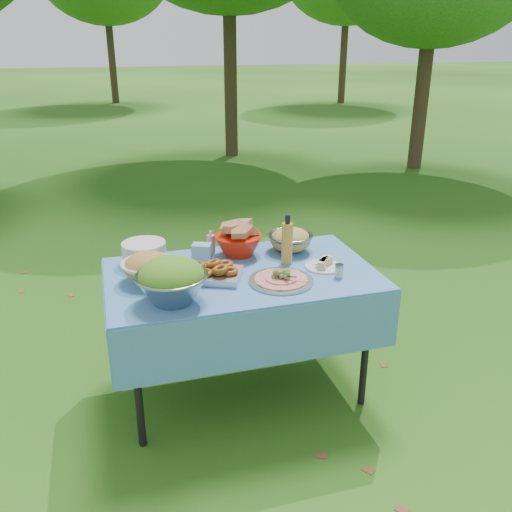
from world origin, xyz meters
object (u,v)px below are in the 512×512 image
at_px(bread_bowl, 238,240).
at_px(pasta_bowl_steel, 290,239).
at_px(salad_bowl, 172,280).
at_px(charcuterie_platter, 281,275).
at_px(oil_bottle, 287,239).
at_px(picnic_table, 242,333).
at_px(plate_stack, 144,252).

xyz_separation_m(bread_bowl, pasta_bowl_steel, (0.32, -0.02, -0.02)).
distance_m(salad_bowl, bread_bowl, 0.69).
height_order(bread_bowl, charcuterie_platter, bread_bowl).
distance_m(bread_bowl, oil_bottle, 0.31).
bearing_deg(picnic_table, pasta_bowl_steel, 33.54).
xyz_separation_m(plate_stack, pasta_bowl_steel, (0.86, -0.05, 0.01)).
relative_size(salad_bowl, charcuterie_platter, 1.02).
bearing_deg(bread_bowl, pasta_bowl_steel, -3.66).
height_order(salad_bowl, oil_bottle, oil_bottle).
bearing_deg(oil_bottle, picnic_table, -167.22).
xyz_separation_m(plate_stack, bread_bowl, (0.55, -0.03, 0.03)).
height_order(pasta_bowl_steel, charcuterie_platter, pasta_bowl_steel).
height_order(plate_stack, bread_bowl, bread_bowl).
bearing_deg(bread_bowl, salad_bowl, -132.17).
relative_size(plate_stack, pasta_bowl_steel, 0.94).
height_order(salad_bowl, plate_stack, salad_bowl).
height_order(picnic_table, charcuterie_platter, charcuterie_platter).
xyz_separation_m(salad_bowl, oil_bottle, (0.69, 0.31, 0.03)).
bearing_deg(pasta_bowl_steel, plate_stack, 176.57).
distance_m(picnic_table, salad_bowl, 0.69).
distance_m(plate_stack, oil_bottle, 0.82).
xyz_separation_m(salad_bowl, bread_bowl, (0.46, 0.51, -0.02)).
height_order(salad_bowl, charcuterie_platter, salad_bowl).
height_order(plate_stack, oil_bottle, oil_bottle).
bearing_deg(plate_stack, oil_bottle, -16.55).
distance_m(salad_bowl, oil_bottle, 0.76).
bearing_deg(salad_bowl, charcuterie_platter, 7.19).
relative_size(picnic_table, salad_bowl, 4.18).
relative_size(bread_bowl, oil_bottle, 0.98).
xyz_separation_m(pasta_bowl_steel, charcuterie_platter, (-0.20, -0.42, -0.03)).
bearing_deg(charcuterie_platter, oil_bottle, 64.20).
relative_size(plate_stack, charcuterie_platter, 0.72).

